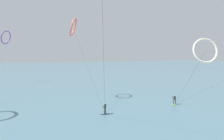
{
  "coord_description": "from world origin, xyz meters",
  "views": [
    {
      "loc": [
        -6.96,
        -2.57,
        8.84
      ],
      "look_at": [
        0.0,
        19.89,
        6.7
      ],
      "focal_mm": 27.38,
      "sensor_mm": 36.0,
      "label": 1
    }
  ],
  "objects_px": {
    "surfer_lime": "(174,100)",
    "kite_ivory": "(205,51)",
    "kite_violet": "(6,38)",
    "kite_coral": "(73,27)",
    "surfer_navy": "(105,109)"
  },
  "relations": [
    {
      "from": "surfer_navy",
      "to": "kite_coral",
      "type": "xyz_separation_m",
      "value": [
        -3.45,
        10.87,
        13.32
      ]
    },
    {
      "from": "surfer_lime",
      "to": "kite_ivory",
      "type": "height_order",
      "value": "kite_ivory"
    },
    {
      "from": "surfer_navy",
      "to": "surfer_lime",
      "type": "height_order",
      "value": "same"
    },
    {
      "from": "kite_violet",
      "to": "surfer_lime",
      "type": "bearing_deg",
      "value": 65.54
    },
    {
      "from": "surfer_navy",
      "to": "kite_ivory",
      "type": "distance_m",
      "value": 17.09
    },
    {
      "from": "kite_violet",
      "to": "kite_ivory",
      "type": "relative_size",
      "value": 4.48
    },
    {
      "from": "kite_ivory",
      "to": "surfer_lime",
      "type": "bearing_deg",
      "value": 121.04
    },
    {
      "from": "kite_coral",
      "to": "kite_ivory",
      "type": "height_order",
      "value": "kite_coral"
    },
    {
      "from": "surfer_navy",
      "to": "kite_ivory",
      "type": "relative_size",
      "value": 0.15
    },
    {
      "from": "surfer_navy",
      "to": "kite_violet",
      "type": "relative_size",
      "value": 0.03
    },
    {
      "from": "kite_coral",
      "to": "kite_ivory",
      "type": "distance_m",
      "value": 23.38
    },
    {
      "from": "kite_ivory",
      "to": "kite_coral",
      "type": "bearing_deg",
      "value": 155.2
    },
    {
      "from": "surfer_lime",
      "to": "kite_ivory",
      "type": "bearing_deg",
      "value": 134.41
    },
    {
      "from": "kite_coral",
      "to": "surfer_navy",
      "type": "bearing_deg",
      "value": 31.19
    },
    {
      "from": "kite_violet",
      "to": "kite_coral",
      "type": "distance_m",
      "value": 31.99
    }
  ]
}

